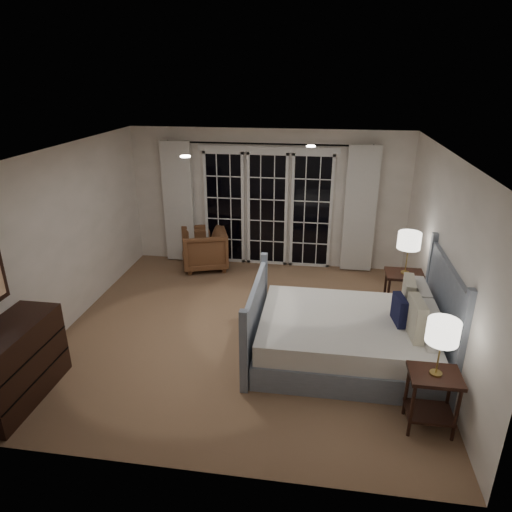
# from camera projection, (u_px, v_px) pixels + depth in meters

# --- Properties ---
(floor) EXTENTS (5.00, 5.00, 0.00)m
(floor) POSITION_uv_depth(u_px,v_px,m) (245.00, 330.00, 6.46)
(floor) COLOR #8F674D
(floor) RESTS_ON ground
(ceiling) EXTENTS (5.00, 5.00, 0.00)m
(ceiling) POSITION_uv_depth(u_px,v_px,m) (243.00, 151.00, 5.52)
(ceiling) COLOR white
(ceiling) RESTS_ON wall_back
(wall_left) EXTENTS (0.02, 5.00, 2.50)m
(wall_left) POSITION_uv_depth(u_px,v_px,m) (67.00, 238.00, 6.34)
(wall_left) COLOR white
(wall_left) RESTS_ON floor
(wall_right) EXTENTS (0.02, 5.00, 2.50)m
(wall_right) POSITION_uv_depth(u_px,v_px,m) (442.00, 258.00, 5.65)
(wall_right) COLOR white
(wall_right) RESTS_ON floor
(wall_back) EXTENTS (5.00, 0.02, 2.50)m
(wall_back) POSITION_uv_depth(u_px,v_px,m) (268.00, 199.00, 8.28)
(wall_back) COLOR white
(wall_back) RESTS_ON floor
(wall_front) EXTENTS (5.00, 0.02, 2.50)m
(wall_front) POSITION_uv_depth(u_px,v_px,m) (190.00, 356.00, 3.70)
(wall_front) COLOR white
(wall_front) RESTS_ON floor
(french_doors) EXTENTS (2.50, 0.04, 2.20)m
(french_doors) POSITION_uv_depth(u_px,v_px,m) (267.00, 208.00, 8.31)
(french_doors) COLOR black
(french_doors) RESTS_ON wall_back
(curtain_rod) EXTENTS (3.50, 0.03, 0.03)m
(curtain_rod) POSITION_uv_depth(u_px,v_px,m) (267.00, 144.00, 7.82)
(curtain_rod) COLOR black
(curtain_rod) RESTS_ON wall_back
(curtain_left) EXTENTS (0.55, 0.10, 2.25)m
(curtain_left) POSITION_uv_depth(u_px,v_px,m) (178.00, 203.00, 8.44)
(curtain_left) COLOR silver
(curtain_left) RESTS_ON curtain_rod
(curtain_right) EXTENTS (0.55, 0.10, 2.25)m
(curtain_right) POSITION_uv_depth(u_px,v_px,m) (360.00, 210.00, 7.98)
(curtain_right) COLOR silver
(curtain_right) RESTS_ON curtain_rod
(downlight_a) EXTENTS (0.12, 0.12, 0.01)m
(downlight_a) POSITION_uv_depth(u_px,v_px,m) (311.00, 146.00, 5.97)
(downlight_a) COLOR white
(downlight_a) RESTS_ON ceiling
(downlight_b) EXTENTS (0.12, 0.12, 0.01)m
(downlight_b) POSITION_uv_depth(u_px,v_px,m) (185.00, 156.00, 5.24)
(downlight_b) COLOR white
(downlight_b) RESTS_ON ceiling
(bed) EXTENTS (2.31, 1.66, 1.35)m
(bed) POSITION_uv_depth(u_px,v_px,m) (349.00, 335.00, 5.70)
(bed) COLOR gray
(bed) RESTS_ON floor
(nightstand_left) EXTENTS (0.50, 0.40, 0.65)m
(nightstand_left) POSITION_uv_depth(u_px,v_px,m) (432.00, 392.00, 4.54)
(nightstand_left) COLOR black
(nightstand_left) RESTS_ON floor
(nightstand_right) EXTENTS (0.54, 0.43, 0.70)m
(nightstand_right) POSITION_uv_depth(u_px,v_px,m) (403.00, 288.00, 6.67)
(nightstand_right) COLOR black
(nightstand_right) RESTS_ON floor
(lamp_left) EXTENTS (0.31, 0.31, 0.59)m
(lamp_left) POSITION_uv_depth(u_px,v_px,m) (443.00, 332.00, 4.28)
(lamp_left) COLOR #AC8F45
(lamp_left) RESTS_ON nightstand_left
(lamp_right) EXTENTS (0.32, 0.32, 0.62)m
(lamp_right) POSITION_uv_depth(u_px,v_px,m) (409.00, 241.00, 6.40)
(lamp_right) COLOR #AC8F45
(lamp_right) RESTS_ON nightstand_right
(armchair) EXTENTS (1.02, 1.01, 0.74)m
(armchair) POSITION_uv_depth(u_px,v_px,m) (204.00, 249.00, 8.40)
(armchair) COLOR brown
(armchair) RESTS_ON floor
(dresser) EXTENTS (0.53, 1.25, 0.88)m
(dresser) POSITION_uv_depth(u_px,v_px,m) (14.00, 364.00, 4.95)
(dresser) COLOR black
(dresser) RESTS_ON floor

